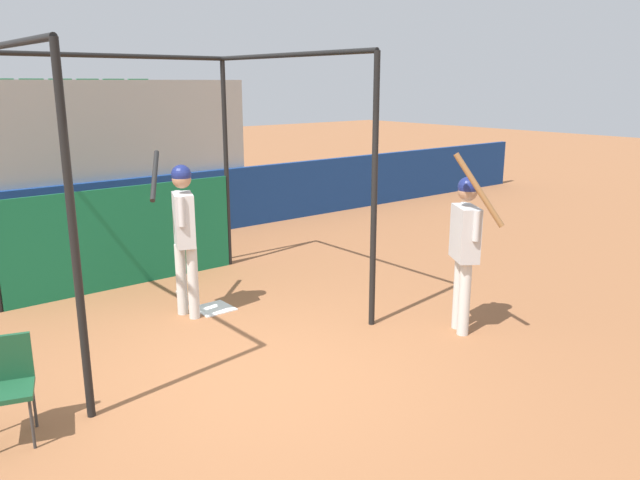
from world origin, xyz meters
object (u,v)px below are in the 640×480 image
player_batter (183,226)px  player_waiting (465,240)px  folding_chair (6,378)px  baseball (178,292)px

player_batter → player_waiting: size_ratio=0.95×
folding_chair → player_batter: bearing=-129.3°
player_waiting → folding_chair: player_waiting is taller
player_batter → folding_chair: player_batter is taller
folding_chair → baseball: size_ratio=11.35×
folding_chair → player_waiting: bearing=-173.4°
player_batter → player_waiting: 3.28m
player_batter → baseball: size_ratio=26.77×
player_waiting → baseball: player_waiting is taller
player_waiting → baseball: (-1.95, 3.21, -1.05)m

